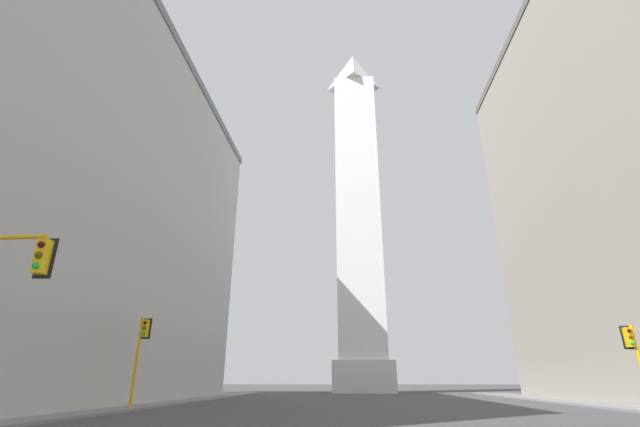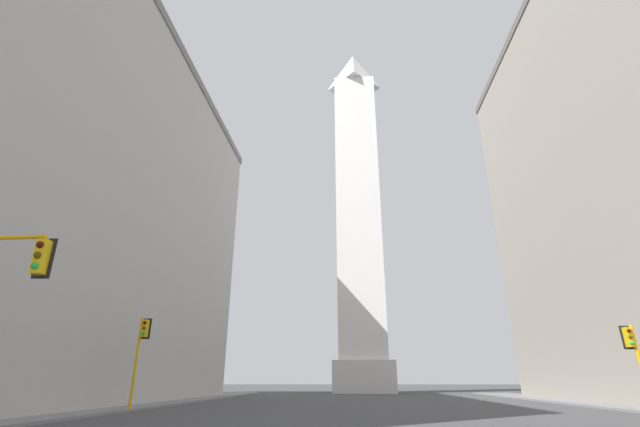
{
  "view_description": "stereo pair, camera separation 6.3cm",
  "coord_description": "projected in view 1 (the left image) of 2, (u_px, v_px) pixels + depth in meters",
  "views": [
    {
      "loc": [
        -1.35,
        -2.48,
        1.8
      ],
      "look_at": [
        -4.99,
        45.59,
        20.61
      ],
      "focal_mm": 24.0,
      "sensor_mm": 36.0,
      "label": 1
    },
    {
      "loc": [
        -1.28,
        -2.47,
        1.8
      ],
      "look_at": [
        -4.99,
        45.59,
        20.61
      ],
      "focal_mm": 24.0,
      "sensor_mm": 36.0,
      "label": 2
    }
  ],
  "objects": [
    {
      "name": "sidewalk_left",
      "position": [
        80.0,
        412.0,
        25.0
      ],
      "size": [
        5.0,
        79.62,
        0.15
      ],
      "primitive_type": "cube",
      "color": "slate",
      "rests_on": "ground_plane"
    },
    {
      "name": "traffic_light_mid_right",
      "position": [
        636.0,
        354.0,
        24.28
      ],
      "size": [
        0.79,
        0.51,
        4.8
      ],
      "color": "orange",
      "rests_on": "ground_plane"
    },
    {
      "name": "traffic_light_mid_left",
      "position": [
        140.0,
        348.0,
        27.53
      ],
      "size": [
        0.77,
        0.5,
        5.66
      ],
      "color": "orange",
      "rests_on": "ground_plane"
    },
    {
      "name": "obelisk",
      "position": [
        358.0,
        205.0,
        74.14
      ],
      "size": [
        9.11,
        9.11,
        62.5
      ],
      "color": "silver",
      "rests_on": "ground_plane"
    }
  ]
}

